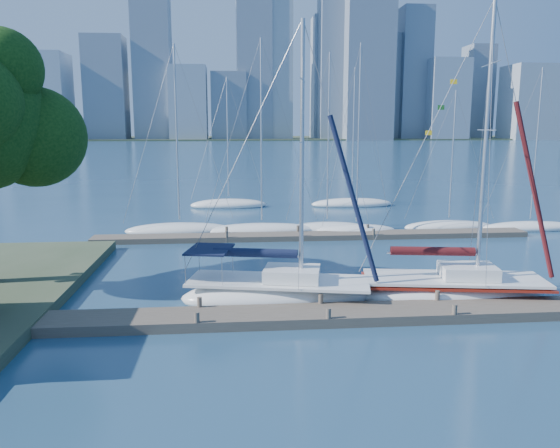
{
  "coord_description": "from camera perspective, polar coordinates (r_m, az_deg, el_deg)",
  "views": [
    {
      "loc": [
        -3.64,
        -20.6,
        7.67
      ],
      "look_at": [
        -1.43,
        4.0,
        3.22
      ],
      "focal_mm": 35.0,
      "sensor_mm": 36.0,
      "label": 1
    }
  ],
  "objects": [
    {
      "name": "bg_boat_0",
      "position": [
        40.12,
        -10.41,
        -0.59
      ],
      "size": [
        8.16,
        3.82,
        13.59
      ],
      "rotation": [
        0.0,
        0.0,
        0.2
      ],
      "color": "white",
      "rests_on": "ground"
    },
    {
      "name": "bg_boat_2",
      "position": [
        40.47,
        4.94,
        -0.39
      ],
      "size": [
        6.2,
        2.41,
        13.09
      ],
      "rotation": [
        0.0,
        0.0,
        -0.06
      ],
      "color": "white",
      "rests_on": "ground"
    },
    {
      "name": "bg_boat_1",
      "position": [
        39.51,
        -1.9,
        -0.61
      ],
      "size": [
        8.38,
        3.06,
        13.96
      ],
      "rotation": [
        0.0,
        0.0,
        0.11
      ],
      "color": "white",
      "rests_on": "ground"
    },
    {
      "name": "skyline",
      "position": [
        312.86,
        -1.23,
        15.31
      ],
      "size": [
        502.64,
        51.31,
        104.58
      ],
      "color": "#8494AB",
      "rests_on": "ground"
    },
    {
      "name": "ground",
      "position": [
        22.28,
        4.65,
        -9.96
      ],
      "size": [
        700.0,
        700.0,
        0.0
      ],
      "primitive_type": "plane",
      "color": "navy",
      "rests_on": "ground"
    },
    {
      "name": "bg_boat_4",
      "position": [
        42.94,
        17.21,
        -0.24
      ],
      "size": [
        6.87,
        2.22,
        10.54
      ],
      "rotation": [
        0.0,
        0.0,
        -0.03
      ],
      "color": "white",
      "rests_on": "ground"
    },
    {
      "name": "sailboat_maroon",
      "position": [
        25.72,
        17.79,
        -5.24
      ],
      "size": [
        8.8,
        4.04,
        13.42
      ],
      "rotation": [
        0.0,
        0.0,
        -0.15
      ],
      "color": "white",
      "rests_on": "ground"
    },
    {
      "name": "bg_boat_3",
      "position": [
        39.74,
        7.98,
        -0.63
      ],
      "size": [
        6.19,
        4.21,
        13.58
      ],
      "rotation": [
        0.0,
        0.0,
        0.41
      ],
      "color": "white",
      "rests_on": "ground"
    },
    {
      "name": "bg_boat_5",
      "position": [
        44.91,
        24.65,
        -0.28
      ],
      "size": [
        7.53,
        2.72,
        12.09
      ],
      "rotation": [
        0.0,
        0.0,
        -0.11
      ],
      "color": "white",
      "rests_on": "ground"
    },
    {
      "name": "bg_boat_6",
      "position": [
        52.47,
        -5.37,
        2.06
      ],
      "size": [
        7.67,
        4.49,
        12.53
      ],
      "rotation": [
        0.0,
        0.0,
        0.31
      ],
      "color": "white",
      "rests_on": "ground"
    },
    {
      "name": "far_shore",
      "position": [
        340.71,
        -4.58,
        8.87
      ],
      "size": [
        800.0,
        100.0,
        1.5
      ],
      "primitive_type": "cube",
      "color": "#38472D",
      "rests_on": "ground"
    },
    {
      "name": "near_dock",
      "position": [
        22.21,
        4.65,
        -9.48
      ],
      "size": [
        26.0,
        2.0,
        0.4
      ],
      "primitive_type": "cube",
      "color": "#50473B",
      "rests_on": "ground"
    },
    {
      "name": "far_dock",
      "position": [
        37.78,
        3.55,
        -1.25
      ],
      "size": [
        30.0,
        1.8,
        0.36
      ],
      "primitive_type": "cube",
      "color": "#50473B",
      "rests_on": "ground"
    },
    {
      "name": "bg_boat_7",
      "position": [
        53.41,
        7.52,
        2.15
      ],
      "size": [
        8.21,
        5.09,
        13.43
      ],
      "rotation": [
        0.0,
        0.0,
        0.38
      ],
      "color": "white",
      "rests_on": "ground"
    },
    {
      "name": "sailboat_navy",
      "position": [
        24.11,
        -0.16,
        -5.97
      ],
      "size": [
        8.92,
        4.49,
        12.54
      ],
      "rotation": [
        0.0,
        0.0,
        -0.21
      ],
      "color": "white",
      "rests_on": "ground"
    }
  ]
}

